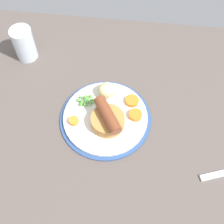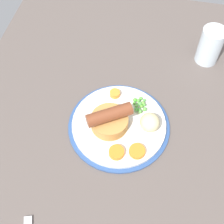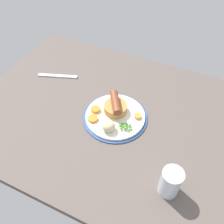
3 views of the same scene
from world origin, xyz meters
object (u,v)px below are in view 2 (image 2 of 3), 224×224
sausage_pudding (109,120)px  pea_pile (140,104)px  potato_chunk_0 (150,122)px  carrot_slice_0 (115,94)px  carrot_slice_1 (117,152)px  drinking_glass (210,46)px  carrot_slice_2 (137,151)px  dinner_plate (119,125)px

sausage_pudding → pea_pile: size_ratio=2.10×
sausage_pudding → potato_chunk_0: size_ratio=2.19×
carrot_slice_0 → carrot_slice_1: 16.65cm
pea_pile → potato_chunk_0: potato_chunk_0 is taller
sausage_pudding → pea_pile: (6.86, -6.21, -1.51)cm
carrot_slice_0 → drinking_glass: size_ratio=0.25×
pea_pile → carrot_slice_1: 14.31cm
carrot_slice_0 → carrot_slice_2: bearing=-151.3°
dinner_plate → carrot_slice_0: size_ratio=9.44×
carrot_slice_1 → potato_chunk_0: bearing=-36.2°
sausage_pudding → drinking_glass: 35.62cm
dinner_plate → sausage_pudding: (-0.92, 2.16, 3.31)cm
pea_pile → carrot_slice_2: bearing=-173.4°
sausage_pudding → carrot_slice_1: sausage_pudding is taller
potato_chunk_0 → drinking_glass: (26.43, -12.64, 1.86)cm
pea_pile → potato_chunk_0: (-5.38, -3.24, 1.08)cm
dinner_plate → drinking_glass: bearing=-36.5°
dinner_plate → potato_chunk_0: 7.86cm
dinner_plate → carrot_slice_2: (-6.76, -5.52, 1.37)cm
dinner_plate → carrot_slice_1: bearing=-172.9°
potato_chunk_0 → carrot_slice_0: size_ratio=1.86×
potato_chunk_0 → carrot_slice_2: bearing=166.4°
drinking_glass → dinner_plate: bearing=143.5°
dinner_plate → carrot_slice_2: bearing=-140.7°
sausage_pudding → potato_chunk_0: 9.58cm
sausage_pudding → carrot_slice_2: size_ratio=2.85×
potato_chunk_0 → drinking_glass: drinking_glass is taller
sausage_pudding → potato_chunk_0: bearing=-23.1°
pea_pile → carrot_slice_0: size_ratio=1.94×
sausage_pudding → carrot_slice_2: bearing=-69.2°
dinner_plate → pea_pile: pea_pile is taller
pea_pile → carrot_slice_1: (-13.98, 3.04, -0.33)cm
carrot_slice_2 → potato_chunk_0: bearing=-13.6°
pea_pile → carrot_slice_0: pea_pile is taller
pea_pile → carrot_slice_1: pea_pile is taller
sausage_pudding → carrot_slice_0: bearing=61.2°
potato_chunk_0 → dinner_plate: bearing=94.3°
pea_pile → drinking_glass: bearing=-37.0°
potato_chunk_0 → drinking_glass: size_ratio=0.46×
carrot_slice_0 → carrot_slice_1: size_ratio=0.74×
pea_pile → carrot_slice_0: (2.25, 6.72, -0.36)cm
dinner_plate → potato_chunk_0: (0.55, -7.29, 2.88)cm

